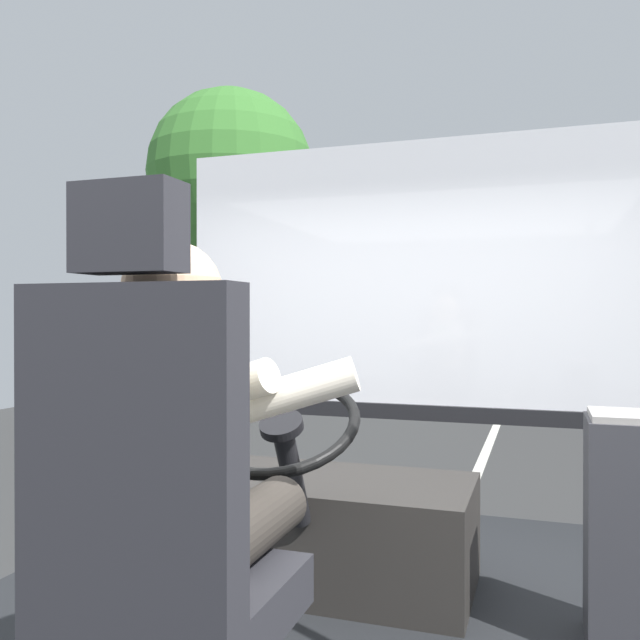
{
  "coord_description": "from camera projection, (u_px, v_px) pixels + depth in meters",
  "views": [
    {
      "loc": [
        0.69,
        -1.85,
        1.78
      ],
      "look_at": [
        -0.2,
        0.77,
        1.76
      ],
      "focal_mm": 37.04,
      "sensor_mm": 36.0,
      "label": 1
    }
  ],
  "objects": [
    {
      "name": "driver_seat",
      "position": [
        157.0,
        541.0,
        1.41
      ],
      "size": [
        0.48,
        0.48,
        1.29
      ],
      "color": "black",
      "rests_on": "bus_floor"
    },
    {
      "name": "fare_box",
      "position": [
        622.0,
        530.0,
        2.03
      ],
      "size": [
        0.21,
        0.28,
        0.72
      ],
      "color": "#333338",
      "rests_on": "bus_floor"
    },
    {
      "name": "bus_driver",
      "position": [
        187.0,
        451.0,
        1.53
      ],
      "size": [
        0.72,
        0.57,
        0.76
      ],
      "color": "#332D28",
      "rests_on": "driver_seat"
    },
    {
      "name": "steering_console",
      "position": [
        325.0,
        526.0,
        2.5
      ],
      "size": [
        1.1,
        0.97,
        0.81
      ],
      "color": "#282623",
      "rests_on": "bus_floor"
    },
    {
      "name": "ground",
      "position": [
        495.0,
        430.0,
        10.33
      ],
      "size": [
        18.0,
        44.0,
        0.06
      ],
      "color": "#333333"
    },
    {
      "name": "windshield_panel",
      "position": [
        406.0,
        311.0,
        3.51
      ],
      "size": [
        2.5,
        0.08,
        1.48
      ],
      "color": "white"
    },
    {
      "name": "street_tree",
      "position": [
        231.0,
        175.0,
        11.34
      ],
      "size": [
        2.85,
        2.85,
        5.65
      ],
      "color": "#4C3828",
      "rests_on": "ground"
    }
  ]
}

